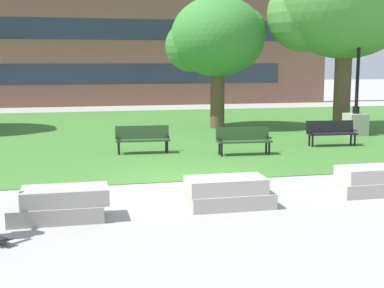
{
  "coord_description": "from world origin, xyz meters",
  "views": [
    {
      "loc": [
        -2.73,
        -13.12,
        3.06
      ],
      "look_at": [
        -0.13,
        -1.4,
        1.2
      ],
      "focal_mm": 50.0,
      "sensor_mm": 36.0,
      "label": 1
    }
  ],
  "objects": [
    {
      "name": "park_bench_near_left",
      "position": [
        6.39,
        4.58,
        0.54
      ],
      "size": [
        1.83,
        0.66,
        0.9
      ],
      "color": "black",
      "rests_on": "grass_lawn"
    },
    {
      "name": "concrete_block_left",
      "position": [
        0.4,
        -2.53,
        0.31
      ],
      "size": [
        1.82,
        0.9,
        0.64
      ],
      "color": "#B2ADA3",
      "rests_on": "ground"
    },
    {
      "name": "building_facade_distant",
      "position": [
        0.82,
        24.5,
        5.86
      ],
      "size": [
        29.7,
        1.03,
        11.74
      ],
      "color": "brown",
      "rests_on": "ground"
    },
    {
      "name": "ground_plane",
      "position": [
        0.0,
        0.0,
        0.0
      ],
      "size": [
        140.0,
        140.0,
        0.0
      ],
      "primitive_type": "plane",
      "color": "#A3A09B"
    },
    {
      "name": "grass_lawn",
      "position": [
        0.0,
        10.0,
        0.01
      ],
      "size": [
        40.0,
        20.0,
        0.02
      ],
      "primitive_type": "cube",
      "color": "#3D752D",
      "rests_on": "ground"
    },
    {
      "name": "tree_near_right",
      "position": [
        3.67,
        10.59,
        4.09
      ],
      "size": [
        4.45,
        4.24,
        5.95
      ],
      "color": "brown",
      "rests_on": "grass_lawn"
    },
    {
      "name": "park_bench_near_right",
      "position": [
        2.69,
        3.49,
        0.54
      ],
      "size": [
        1.82,
        0.61,
        0.9
      ],
      "color": "#284723",
      "rests_on": "grass_lawn"
    },
    {
      "name": "concrete_block_right",
      "position": [
        4.03,
        -2.17,
        0.31
      ],
      "size": [
        1.8,
        0.9,
        0.64
      ],
      "color": "#B2ADA3",
      "rests_on": "ground"
    },
    {
      "name": "concrete_block_center",
      "position": [
        -3.05,
        -2.72,
        0.31
      ],
      "size": [
        1.91,
        0.9,
        0.64
      ],
      "color": "#9E9991",
      "rests_on": "ground"
    },
    {
      "name": "park_bench_far_left",
      "position": [
        -0.52,
        4.5,
        0.54
      ],
      "size": [
        1.83,
        0.63,
        0.9
      ],
      "color": "#284723",
      "rests_on": "grass_lawn"
    },
    {
      "name": "lamp_post_center",
      "position": [
        8.67,
        6.92,
        1.07
      ],
      "size": [
        1.32,
        0.8,
        5.21
      ],
      "color": "#ADA89E",
      "rests_on": "grass_lawn"
    },
    {
      "name": "tree_far_right",
      "position": [
        8.8,
        8.56,
        5.61
      ],
      "size": [
        6.26,
        5.96,
        8.2
      ],
      "color": "brown",
      "rests_on": "grass_lawn"
    }
  ]
}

